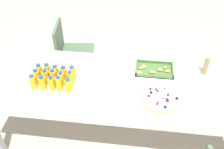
# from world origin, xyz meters

# --- Properties ---
(ground_plane) EXTENTS (12.00, 12.00, 0.00)m
(ground_plane) POSITION_xyz_m (0.00, 0.00, 0.00)
(ground_plane) COLOR #B2A899
(party_table) EXTENTS (2.35, 0.85, 0.73)m
(party_table) POSITION_xyz_m (0.00, 0.00, 0.67)
(party_table) COLOR silver
(party_table) RESTS_ON ground_plane
(chair_far_left) EXTENTS (0.44, 0.44, 0.83)m
(chair_far_left) POSITION_xyz_m (-0.64, 0.77, 0.50)
(chair_far_left) COLOR #4C6B4C
(chair_far_left) RESTS_ON ground_plane
(juice_bottle_0) EXTENTS (0.05, 0.05, 0.14)m
(juice_bottle_0) POSITION_xyz_m (-0.70, -0.13, 0.80)
(juice_bottle_0) COLOR #FAAF14
(juice_bottle_0) RESTS_ON party_table
(juice_bottle_1) EXTENTS (0.06, 0.06, 0.14)m
(juice_bottle_1) POSITION_xyz_m (-0.62, -0.13, 0.79)
(juice_bottle_1) COLOR #F9AB14
(juice_bottle_1) RESTS_ON party_table
(juice_bottle_2) EXTENTS (0.05, 0.05, 0.13)m
(juice_bottle_2) POSITION_xyz_m (-0.54, -0.13, 0.79)
(juice_bottle_2) COLOR #FAAE14
(juice_bottle_2) RESTS_ON party_table
(juice_bottle_3) EXTENTS (0.05, 0.05, 0.15)m
(juice_bottle_3) POSITION_xyz_m (-0.48, -0.13, 0.80)
(juice_bottle_3) COLOR #F9AF14
(juice_bottle_3) RESTS_ON party_table
(juice_bottle_4) EXTENTS (0.06, 0.06, 0.13)m
(juice_bottle_4) POSITION_xyz_m (-0.40, -0.13, 0.79)
(juice_bottle_4) COLOR #F9AE14
(juice_bottle_4) RESTS_ON party_table
(juice_bottle_5) EXTENTS (0.06, 0.06, 0.13)m
(juice_bottle_5) POSITION_xyz_m (-0.70, -0.05, 0.79)
(juice_bottle_5) COLOR #FAAD14
(juice_bottle_5) RESTS_ON party_table
(juice_bottle_6) EXTENTS (0.06, 0.06, 0.14)m
(juice_bottle_6) POSITION_xyz_m (-0.62, -0.05, 0.79)
(juice_bottle_6) COLOR #FAAC14
(juice_bottle_6) RESTS_ON party_table
(juice_bottle_7) EXTENTS (0.06, 0.06, 0.15)m
(juice_bottle_7) POSITION_xyz_m (-0.55, -0.05, 0.80)
(juice_bottle_7) COLOR #FAAF14
(juice_bottle_7) RESTS_ON party_table
(juice_bottle_8) EXTENTS (0.06, 0.06, 0.14)m
(juice_bottle_8) POSITION_xyz_m (-0.48, -0.06, 0.79)
(juice_bottle_8) COLOR #F9AD14
(juice_bottle_8) RESTS_ON party_table
(juice_bottle_9) EXTENTS (0.05, 0.05, 0.14)m
(juice_bottle_9) POSITION_xyz_m (-0.40, -0.05, 0.79)
(juice_bottle_9) COLOR #FAAC14
(juice_bottle_9) RESTS_ON party_table
(juice_bottle_10) EXTENTS (0.06, 0.06, 0.13)m
(juice_bottle_10) POSITION_xyz_m (-0.70, 0.02, 0.79)
(juice_bottle_10) COLOR #F9AE14
(juice_bottle_10) RESTS_ON party_table
(juice_bottle_11) EXTENTS (0.06, 0.06, 0.15)m
(juice_bottle_11) POSITION_xyz_m (-0.63, 0.02, 0.80)
(juice_bottle_11) COLOR #F9AB14
(juice_bottle_11) RESTS_ON party_table
(juice_bottle_12) EXTENTS (0.06, 0.06, 0.14)m
(juice_bottle_12) POSITION_xyz_m (-0.55, 0.02, 0.79)
(juice_bottle_12) COLOR #FAAC14
(juice_bottle_12) RESTS_ON party_table
(juice_bottle_13) EXTENTS (0.06, 0.06, 0.13)m
(juice_bottle_13) POSITION_xyz_m (-0.48, 0.02, 0.79)
(juice_bottle_13) COLOR #F9AF14
(juice_bottle_13) RESTS_ON party_table
(juice_bottle_14) EXTENTS (0.06, 0.06, 0.14)m
(juice_bottle_14) POSITION_xyz_m (-0.40, 0.02, 0.80)
(juice_bottle_14) COLOR #F9AF14
(juice_bottle_14) RESTS_ON party_table
(fruit_pizza) EXTENTS (0.31, 0.31, 0.05)m
(fruit_pizza) POSITION_xyz_m (0.36, -0.14, 0.74)
(fruit_pizza) COLOR tan
(fruit_pizza) RESTS_ON party_table
(snack_tray) EXTENTS (0.34, 0.22, 0.04)m
(snack_tray) POSITION_xyz_m (0.31, 0.22, 0.74)
(snack_tray) COLOR #477238
(snack_tray) RESTS_ON party_table
(plate_stack) EXTENTS (0.21, 0.21, 0.04)m
(plate_stack) POSITION_xyz_m (-0.04, -0.07, 0.75)
(plate_stack) COLOR silver
(plate_stack) RESTS_ON party_table
(cardboard_tube) EXTENTS (0.04, 0.04, 0.18)m
(cardboard_tube) POSITION_xyz_m (0.76, 0.23, 0.82)
(cardboard_tube) COLOR #9E7A56
(cardboard_tube) RESTS_ON party_table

